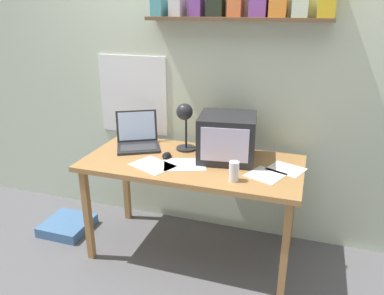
% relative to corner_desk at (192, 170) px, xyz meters
% --- Properties ---
extents(ground_plane, '(12.00, 12.00, 0.00)m').
position_rel_corner_desk_xyz_m(ground_plane, '(0.00, 0.00, -0.68)').
color(ground_plane, '#5B5A5D').
extents(back_wall, '(5.60, 0.24, 2.60)m').
position_rel_corner_desk_xyz_m(back_wall, '(0.01, 0.46, 0.63)').
color(back_wall, beige).
rests_on(back_wall, ground_plane).
extents(corner_desk, '(1.50, 0.71, 0.75)m').
position_rel_corner_desk_xyz_m(corner_desk, '(0.00, 0.00, 0.00)').
color(corner_desk, '#A67440').
rests_on(corner_desk, ground_plane).
extents(crt_monitor, '(0.42, 0.40, 0.31)m').
position_rel_corner_desk_xyz_m(crt_monitor, '(0.22, 0.12, 0.23)').
color(crt_monitor, '#232326').
rests_on(crt_monitor, corner_desk).
extents(laptop, '(0.41, 0.41, 0.25)m').
position_rel_corner_desk_xyz_m(laptop, '(-0.49, 0.16, 0.13)').
color(laptop, '#232326').
rests_on(laptop, corner_desk).
extents(desk_lamp, '(0.15, 0.20, 0.37)m').
position_rel_corner_desk_xyz_m(desk_lamp, '(-0.10, 0.15, 0.32)').
color(desk_lamp, '#232326').
rests_on(desk_lamp, corner_desk).
extents(juice_glass, '(0.06, 0.06, 0.12)m').
position_rel_corner_desk_xyz_m(juice_glass, '(0.34, -0.21, 0.12)').
color(juice_glass, white).
rests_on(juice_glass, corner_desk).
extents(computer_mouse, '(0.08, 0.11, 0.03)m').
position_rel_corner_desk_xyz_m(computer_mouse, '(-0.19, 0.01, 0.08)').
color(computer_mouse, black).
rests_on(computer_mouse, corner_desk).
extents(loose_paper_near_monitor, '(0.33, 0.30, 0.00)m').
position_rel_corner_desk_xyz_m(loose_paper_near_monitor, '(-0.23, -0.16, 0.07)').
color(loose_paper_near_monitor, silver).
rests_on(loose_paper_near_monitor, corner_desk).
extents(printed_handout, '(0.27, 0.27, 0.00)m').
position_rel_corner_desk_xyz_m(printed_handout, '(0.51, -0.08, 0.07)').
color(printed_handout, silver).
rests_on(printed_handout, corner_desk).
extents(loose_paper_near_laptop, '(0.34, 0.30, 0.00)m').
position_rel_corner_desk_xyz_m(loose_paper_near_laptop, '(-0.03, -0.08, 0.07)').
color(loose_paper_near_laptop, white).
rests_on(loose_paper_near_laptop, corner_desk).
extents(open_notebook, '(0.27, 0.25, 0.00)m').
position_rel_corner_desk_xyz_m(open_notebook, '(0.63, 0.06, 0.07)').
color(open_notebook, white).
rests_on(open_notebook, corner_desk).
extents(floor_cushion, '(0.36, 0.36, 0.08)m').
position_rel_corner_desk_xyz_m(floor_cushion, '(-1.08, -0.04, -0.64)').
color(floor_cushion, teal).
rests_on(floor_cushion, ground_plane).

